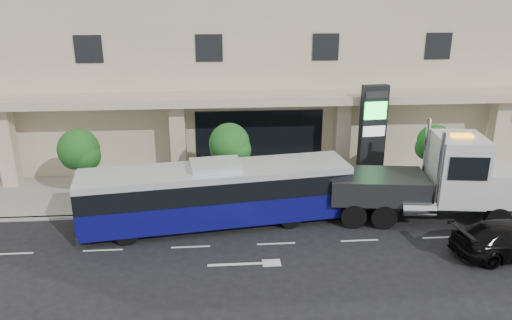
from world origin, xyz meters
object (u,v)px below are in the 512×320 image
Objects in this scene: signage_pylon at (372,136)px; black_sedan at (511,239)px; city_bus at (216,193)px; tow_truck at (436,182)px.

black_sedan is at bearing -70.46° from signage_pylon.
black_sedan is 0.89× the size of signage_pylon.
city_bus is at bearing 66.59° from black_sedan.
tow_truck is 2.08× the size of black_sedan.
black_sedan is (2.00, -3.84, -1.30)m from tow_truck.
city_bus is at bearing -160.71° from signage_pylon.
signage_pylon is (9.10, 4.29, 1.51)m from city_bus.
signage_pylon is (-4.00, 8.38, 2.44)m from black_sedan.
tow_truck is 1.85× the size of signage_pylon.
city_bus is 13.75m from black_sedan.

